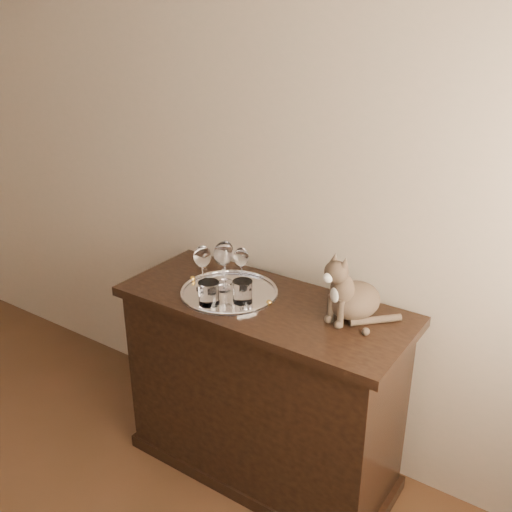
{
  "coord_description": "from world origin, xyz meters",
  "views": [
    {
      "loc": [
        1.71,
        0.24,
        1.91
      ],
      "look_at": [
        0.56,
        1.95,
        1.03
      ],
      "focal_mm": 40.0,
      "sensor_mm": 36.0,
      "label": 1
    }
  ],
  "objects": [
    {
      "name": "wine_glass_d",
      "position": [
        0.41,
        1.93,
        0.96
      ],
      "size": [
        0.08,
        0.08,
        0.21
      ],
      "primitive_type": null,
      "color": "silver",
      "rests_on": "tray"
    },
    {
      "name": "wine_glass_c",
      "position": [
        0.34,
        1.88,
        0.95
      ],
      "size": [
        0.07,
        0.07,
        0.19
      ],
      "primitive_type": null,
      "color": "white",
      "rests_on": "tray"
    },
    {
      "name": "cat",
      "position": [
        0.95,
        2.03,
        0.99
      ],
      "size": [
        0.34,
        0.33,
        0.28
      ],
      "primitive_type": null,
      "rotation": [
        0.0,
        0.0,
        -0.33
      ],
      "color": "brown",
      "rests_on": "sideboard"
    },
    {
      "name": "tray",
      "position": [
        0.45,
        1.91,
        0.85
      ],
      "size": [
        0.4,
        0.4,
        0.01
      ],
      "primitive_type": "cylinder",
      "color": "white",
      "rests_on": "sideboard"
    },
    {
      "name": "tumbler_a",
      "position": [
        0.54,
        1.88,
        0.9
      ],
      "size": [
        0.08,
        0.08,
        0.09
      ],
      "primitive_type": "cylinder",
      "color": "silver",
      "rests_on": "tray"
    },
    {
      "name": "wine_glass_a",
      "position": [
        0.38,
        1.98,
        0.95
      ],
      "size": [
        0.07,
        0.07,
        0.19
      ],
      "primitive_type": null,
      "color": "white",
      "rests_on": "tray"
    },
    {
      "name": "wall_back",
      "position": [
        0.0,
        2.25,
        1.35
      ],
      "size": [
        4.0,
        0.1,
        2.7
      ],
      "primitive_type": "cube",
      "color": "#C3AC92",
      "rests_on": "ground"
    },
    {
      "name": "wine_glass_b",
      "position": [
        0.45,
        2.0,
        0.94
      ],
      "size": [
        0.06,
        0.06,
        0.17
      ],
      "primitive_type": null,
      "color": "silver",
      "rests_on": "tray"
    },
    {
      "name": "tumbler_b",
      "position": [
        0.44,
        1.79,
        0.9
      ],
      "size": [
        0.08,
        0.08,
        0.09
      ],
      "primitive_type": "cylinder",
      "color": "silver",
      "rests_on": "tray"
    },
    {
      "name": "sideboard",
      "position": [
        0.6,
        1.94,
        0.42
      ],
      "size": [
        1.2,
        0.5,
        0.85
      ],
      "primitive_type": null,
      "color": "black",
      "rests_on": "ground"
    }
  ]
}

